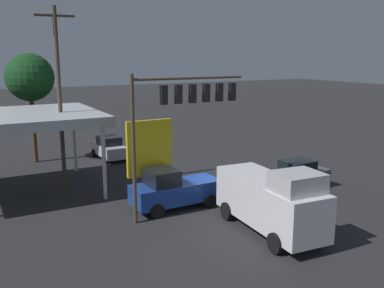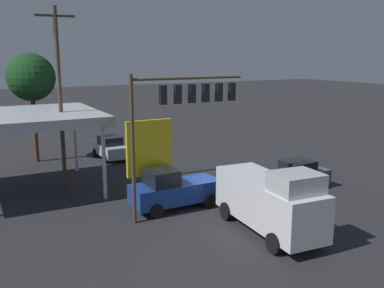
% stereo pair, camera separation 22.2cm
% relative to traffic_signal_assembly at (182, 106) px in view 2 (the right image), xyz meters
% --- Properties ---
extents(ground_plane, '(200.00, 200.00, 0.00)m').
position_rel_traffic_signal_assembly_xyz_m(ground_plane, '(-2.33, -1.19, -6.07)').
color(ground_plane, '#262628').
extents(traffic_signal_assembly, '(6.62, 0.43, 7.80)m').
position_rel_traffic_signal_assembly_xyz_m(traffic_signal_assembly, '(0.00, 0.00, 0.00)').
color(traffic_signal_assembly, '#473828').
rests_on(traffic_signal_assembly, ground).
extents(utility_pole, '(2.40, 0.26, 11.64)m').
position_rel_traffic_signal_assembly_xyz_m(utility_pole, '(4.83, -7.42, 0.05)').
color(utility_pole, '#473828').
rests_on(utility_pole, ground).
extents(gas_station_canopy, '(10.84, 8.64, 5.16)m').
position_rel_traffic_signal_assembly_xyz_m(gas_station_canopy, '(7.85, -8.21, -1.26)').
color(gas_station_canopy, '#B2B7BC').
rests_on(gas_station_canopy, ground).
extents(price_sign, '(2.77, 0.27, 5.06)m').
position_rel_traffic_signal_assembly_xyz_m(price_sign, '(0.98, -2.25, -2.74)').
color(price_sign, silver).
rests_on(price_sign, ground).
extents(sedan_far, '(4.43, 2.12, 1.93)m').
position_rel_traffic_signal_assembly_xyz_m(sedan_far, '(-8.71, -0.40, -5.11)').
color(sedan_far, '#474C51').
rests_on(sedan_far, ground).
extents(sedan_waiting, '(2.18, 4.46, 1.93)m').
position_rel_traffic_signal_assembly_xyz_m(sedan_waiting, '(-0.44, -14.47, -5.11)').
color(sedan_waiting, silver).
rests_on(sedan_waiting, ground).
extents(delivery_truck, '(2.92, 6.94, 3.58)m').
position_rel_traffic_signal_assembly_xyz_m(delivery_truck, '(-2.66, 4.40, -4.37)').
color(delivery_truck, silver).
rests_on(delivery_truck, ground).
extents(pickup_parked, '(5.25, 2.38, 2.40)m').
position_rel_traffic_signal_assembly_xyz_m(pickup_parked, '(0.04, -1.05, -4.96)').
color(pickup_parked, navy).
rests_on(pickup_parked, ground).
extents(street_tree, '(3.82, 3.82, 8.86)m').
position_rel_traffic_signal_assembly_xyz_m(street_tree, '(5.27, -16.32, 0.84)').
color(street_tree, '#4C331E').
rests_on(street_tree, ground).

